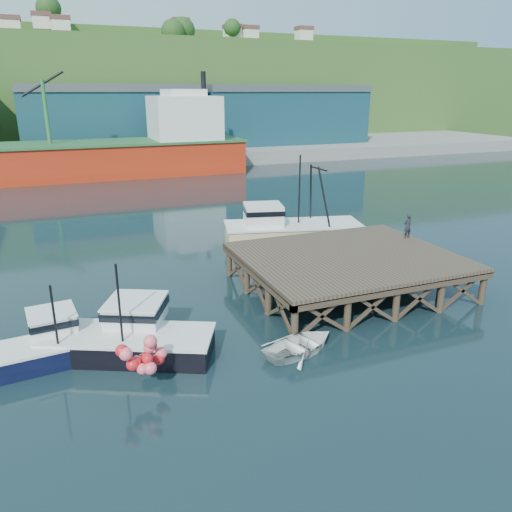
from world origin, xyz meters
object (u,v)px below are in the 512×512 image
trawler (290,228)px  dockworker (408,226)px  boat_black (131,335)px  dinghy (300,345)px  boat_navy (56,342)px

trawler → dockworker: 8.94m
boat_black → dinghy: 7.57m
boat_navy → boat_black: (3.10, -0.71, 0.09)m
boat_black → dinghy: boat_black is taller
trawler → dockworker: (4.79, -7.39, 1.52)m
boat_navy → trawler: size_ratio=0.58×
trawler → dockworker: size_ratio=6.75×
boat_navy → dockworker: (21.45, 3.87, 2.17)m
boat_navy → boat_black: bearing=-18.9°
boat_navy → dinghy: (10.11, -3.54, -0.37)m
dinghy → boat_black: bearing=52.3°
boat_navy → boat_black: size_ratio=0.79×
trawler → dinghy: 16.23m
dinghy → dockworker: 13.78m
dinghy → dockworker: (11.33, 7.42, 2.54)m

